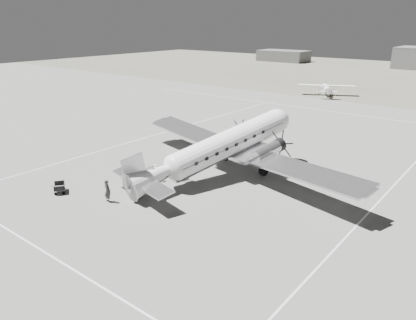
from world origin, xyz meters
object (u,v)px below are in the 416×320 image
(ground_crew, at_px, (107,191))
(ramp_agent, at_px, (141,177))
(shed_secondary, at_px, (283,56))
(baggage_cart_near, at_px, (141,181))
(baggage_cart_far, at_px, (59,188))
(dc3_airliner, at_px, (221,149))
(passenger, at_px, (157,173))
(light_plane_left, at_px, (326,90))

(ground_crew, bearing_deg, ramp_agent, -80.31)
(shed_secondary, xyz_separation_m, baggage_cart_near, (48.56, -117.06, -1.56))
(shed_secondary, relative_size, ground_crew, 9.18)
(baggage_cart_far, relative_size, ramp_agent, 0.91)
(baggage_cart_near, relative_size, ramp_agent, 0.95)
(shed_secondary, relative_size, baggage_cart_far, 12.08)
(dc3_airliner, height_order, ground_crew, dc3_airliner)
(baggage_cart_far, height_order, passenger, passenger)
(dc3_airliner, bearing_deg, light_plane_left, 115.31)
(light_plane_left, bearing_deg, baggage_cart_far, -116.20)
(baggage_cart_near, xyz_separation_m, passenger, (0.39, 1.60, 0.39))
(ramp_agent, bearing_deg, baggage_cart_near, -16.10)
(shed_secondary, bearing_deg, passenger, -67.03)
(baggage_cart_near, height_order, ramp_agent, ramp_agent)
(baggage_cart_near, bearing_deg, ground_crew, -82.46)
(light_plane_left, distance_m, baggage_cart_near, 56.51)
(shed_secondary, relative_size, light_plane_left, 1.58)
(baggage_cart_far, xyz_separation_m, ground_crew, (4.96, 1.41, 0.56))
(dc3_airliner, distance_m, baggage_cart_far, 15.16)
(baggage_cart_near, bearing_deg, ramp_agent, -102.93)
(light_plane_left, distance_m, ground_crew, 60.81)
(dc3_airliner, bearing_deg, shed_secondary, 129.24)
(ground_crew, distance_m, passenger, 5.87)
(ramp_agent, relative_size, passenger, 0.99)
(shed_secondary, xyz_separation_m, ramp_agent, (48.55, -117.09, -1.18))
(baggage_cart_far, height_order, ground_crew, ground_crew)
(light_plane_left, xyz_separation_m, passenger, (6.26, -54.60, -0.35))
(shed_secondary, xyz_separation_m, passenger, (48.94, -115.46, -1.17))
(ground_crew, distance_m, ramp_agent, 4.27)
(ground_crew, height_order, ramp_agent, ground_crew)
(dc3_airliner, xyz_separation_m, baggage_cart_far, (-8.84, -12.09, -2.38))
(baggage_cart_near, distance_m, ground_crew, 4.34)
(baggage_cart_near, height_order, ground_crew, ground_crew)
(baggage_cart_near, bearing_deg, dc3_airliner, 56.32)
(light_plane_left, xyz_separation_m, ramp_agent, (5.87, -56.23, -0.36))
(ground_crew, bearing_deg, baggage_cart_near, -80.48)
(dc3_airliner, distance_m, passenger, 6.55)
(dc3_airliner, bearing_deg, baggage_cart_near, -110.75)
(baggage_cart_near, relative_size, ground_crew, 0.79)
(dc3_airliner, bearing_deg, ground_crew, -96.29)
(baggage_cart_near, relative_size, baggage_cart_far, 1.04)
(ramp_agent, distance_m, passenger, 1.68)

